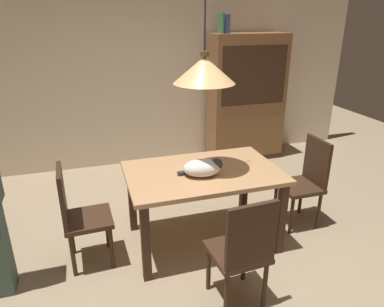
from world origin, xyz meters
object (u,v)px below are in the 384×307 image
(chair_right_side, at_px, (306,178))
(hutch_bookcase, at_px, (246,101))
(dining_table, at_px, (203,181))
(chair_near_front, at_px, (243,249))
(chair_left_side, at_px, (78,213))
(book_blue_wide, at_px, (225,24))
(book_green_slim, at_px, (221,23))
(cat_sleeping, at_px, (203,168))
(pendant_lamp, at_px, (204,70))

(chair_right_side, height_order, hutch_bookcase, hutch_bookcase)
(dining_table, height_order, chair_near_front, chair_near_front)
(chair_left_side, relative_size, book_blue_wide, 3.88)
(hutch_bookcase, bearing_deg, chair_left_side, -142.17)
(book_green_slim, bearing_deg, chair_right_side, -82.87)
(chair_right_side, height_order, book_green_slim, book_green_slim)
(chair_near_front, xyz_separation_m, book_green_slim, (0.89, 2.78, 1.47))
(cat_sleeping, relative_size, pendant_lamp, 0.30)
(chair_near_front, height_order, book_green_slim, book_green_slim)
(pendant_lamp, distance_m, book_green_slim, 2.13)
(chair_left_side, bearing_deg, dining_table, 0.16)
(chair_right_side, bearing_deg, pendant_lamp, -179.99)
(dining_table, bearing_deg, chair_right_side, 0.01)
(cat_sleeping, relative_size, book_blue_wide, 1.63)
(cat_sleeping, height_order, book_blue_wide, book_blue_wide)
(chair_left_side, distance_m, pendant_lamp, 1.61)
(chair_right_side, bearing_deg, cat_sleeping, -175.30)
(chair_near_front, relative_size, chair_left_side, 1.00)
(chair_right_side, relative_size, book_green_slim, 3.58)
(book_green_slim, bearing_deg, pendant_lamp, -115.05)
(pendant_lamp, bearing_deg, chair_right_side, 0.01)
(chair_near_front, relative_size, pendant_lamp, 0.72)
(dining_table, distance_m, chair_left_side, 1.14)
(book_green_slim, bearing_deg, chair_near_front, -107.65)
(hutch_bookcase, bearing_deg, chair_right_side, -95.94)
(chair_right_side, height_order, book_blue_wide, book_blue_wide)
(cat_sleeping, relative_size, book_green_slim, 1.51)
(pendant_lamp, height_order, book_green_slim, pendant_lamp)
(chair_right_side, relative_size, book_blue_wide, 3.88)
(book_green_slim, bearing_deg, chair_left_side, -136.62)
(chair_near_front, relative_size, cat_sleeping, 2.37)
(chair_left_side, distance_m, cat_sleeping, 1.15)
(chair_near_front, distance_m, book_blue_wide, 3.28)
(chair_left_side, bearing_deg, hutch_bookcase, 37.83)
(chair_near_front, height_order, chair_right_side, same)
(hutch_bookcase, bearing_deg, chair_near_front, -115.41)
(chair_right_side, bearing_deg, chair_left_side, -179.92)
(chair_left_side, xyz_separation_m, pendant_lamp, (1.13, 0.00, 1.15))
(chair_near_front, distance_m, chair_right_side, 1.43)
(cat_sleeping, bearing_deg, chair_right_side, 4.70)
(chair_right_side, bearing_deg, book_blue_wide, 95.43)
(chair_near_front, xyz_separation_m, chair_right_side, (1.12, 0.88, 0.00))
(chair_near_front, xyz_separation_m, cat_sleeping, (-0.04, 0.78, 0.32))
(dining_table, distance_m, book_blue_wide, 2.50)
(chair_left_side, distance_m, book_blue_wide, 3.17)
(chair_left_side, bearing_deg, chair_right_side, 0.08)
(cat_sleeping, bearing_deg, pendant_lamp, 72.29)
(hutch_bookcase, height_order, book_blue_wide, book_blue_wide)
(dining_table, height_order, chair_right_side, chair_right_side)
(chair_right_side, distance_m, cat_sleeping, 1.20)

